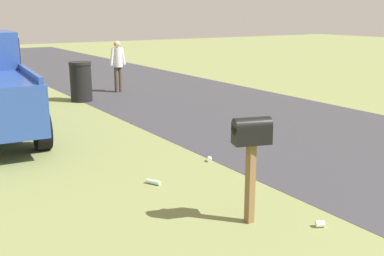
% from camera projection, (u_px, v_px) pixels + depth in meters
% --- Properties ---
extents(road_asphalt, '(60.00, 5.69, 0.01)m').
position_uv_depth(road_asphalt, '(376.00, 151.00, 8.55)').
color(road_asphalt, '#38383D').
rests_on(road_asphalt, ground).
extents(mailbox, '(0.32, 0.48, 1.31)m').
position_uv_depth(mailbox, '(252.00, 140.00, 5.43)').
color(mailbox, brown).
rests_on(mailbox, ground).
extents(trash_bin, '(0.64, 0.64, 1.13)m').
position_uv_depth(trash_bin, '(81.00, 81.00, 13.30)').
color(trash_bin, black).
rests_on(trash_bin, ground).
extents(pedestrian, '(0.30, 0.57, 1.62)m').
position_uv_depth(pedestrian, '(118.00, 63.00, 14.73)').
color(pedestrian, '#4C4238').
rests_on(pedestrian, ground).
extents(litter_cup_midfield_a, '(0.13, 0.12, 0.08)m').
position_uv_depth(litter_cup_midfield_a, '(209.00, 159.00, 7.98)').
color(litter_cup_midfield_a, white).
rests_on(litter_cup_midfield_a, ground).
extents(litter_bottle_by_mailbox, '(0.23, 0.17, 0.07)m').
position_uv_depth(litter_bottle_by_mailbox, '(153.00, 182.00, 6.92)').
color(litter_bottle_by_mailbox, '#B2D8BF').
rests_on(litter_bottle_by_mailbox, ground).
extents(litter_cup_far_scatter, '(0.12, 0.13, 0.08)m').
position_uv_depth(litter_cup_far_scatter, '(320.00, 224.00, 5.53)').
color(litter_cup_far_scatter, white).
rests_on(litter_cup_far_scatter, ground).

